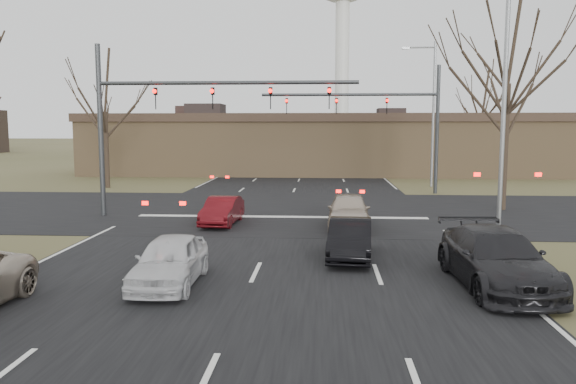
# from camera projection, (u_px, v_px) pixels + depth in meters

# --- Properties ---
(ground) EXTENTS (360.00, 360.00, 0.00)m
(ground) POSITION_uv_depth(u_px,v_px,m) (241.00, 306.00, 13.28)
(ground) COLOR #444324
(ground) RESTS_ON ground
(road_main) EXTENTS (14.00, 300.00, 0.02)m
(road_main) POSITION_uv_depth(u_px,v_px,m) (309.00, 159.00, 72.75)
(road_main) COLOR black
(road_main) RESTS_ON ground
(road_cross) EXTENTS (200.00, 14.00, 0.02)m
(road_cross) POSITION_uv_depth(u_px,v_px,m) (285.00, 211.00, 28.15)
(road_cross) COLOR black
(road_cross) RESTS_ON ground
(building) EXTENTS (42.40, 10.40, 5.30)m
(building) POSITION_uv_depth(u_px,v_px,m) (325.00, 144.00, 50.51)
(building) COLOR #8D704C
(building) RESTS_ON ground
(mast_arm_near) EXTENTS (12.12, 0.24, 8.00)m
(mast_arm_near) POSITION_uv_depth(u_px,v_px,m) (169.00, 108.00, 25.91)
(mast_arm_near) COLOR #383A3D
(mast_arm_near) RESTS_ON ground
(mast_arm_far) EXTENTS (11.12, 0.24, 8.00)m
(mast_arm_far) POSITION_uv_depth(u_px,v_px,m) (392.00, 114.00, 35.10)
(mast_arm_far) COLOR #383A3D
(mast_arm_far) RESTS_ON ground
(streetlight_right_near) EXTENTS (2.34, 0.25, 10.00)m
(streetlight_right_near) POSITION_uv_depth(u_px,v_px,m) (500.00, 91.00, 21.98)
(streetlight_right_near) COLOR gray
(streetlight_right_near) RESTS_ON ground
(streetlight_right_far) EXTENTS (2.34, 0.25, 10.00)m
(streetlight_right_far) POSITION_uv_depth(u_px,v_px,m) (431.00, 107.00, 38.80)
(streetlight_right_far) COLOR gray
(streetlight_right_far) RESTS_ON ground
(tree_right_near) EXTENTS (6.90, 6.90, 11.50)m
(tree_right_near) POSITION_uv_depth(u_px,v_px,m) (510.00, 30.00, 27.41)
(tree_right_near) COLOR black
(tree_right_near) RESTS_ON ground
(tree_left_far) EXTENTS (5.70, 5.70, 9.50)m
(tree_left_far) POSITION_uv_depth(u_px,v_px,m) (104.00, 80.00, 38.03)
(tree_left_far) COLOR black
(tree_left_far) RESTS_ON ground
(tree_right_far) EXTENTS (5.40, 5.40, 9.00)m
(tree_right_far) POSITION_uv_depth(u_px,v_px,m) (483.00, 93.00, 46.21)
(tree_right_far) COLOR black
(tree_right_far) RESTS_ON ground
(car_white_sedan) EXTENTS (1.64, 3.94, 1.33)m
(car_white_sedan) POSITION_uv_depth(u_px,v_px,m) (170.00, 260.00, 14.94)
(car_white_sedan) COLOR silver
(car_white_sedan) RESTS_ON ground
(car_black_hatch) EXTENTS (1.61, 3.90, 1.26)m
(car_black_hatch) POSITION_uv_depth(u_px,v_px,m) (350.00, 239.00, 17.98)
(car_black_hatch) COLOR black
(car_black_hatch) RESTS_ON ground
(car_charcoal_sedan) EXTENTS (2.40, 5.33, 1.51)m
(car_charcoal_sedan) POSITION_uv_depth(u_px,v_px,m) (496.00, 259.00, 14.78)
(car_charcoal_sedan) COLOR black
(car_charcoal_sedan) RESTS_ON ground
(car_red_ahead) EXTENTS (1.45, 3.68, 1.19)m
(car_red_ahead) POSITION_uv_depth(u_px,v_px,m) (222.00, 211.00, 24.23)
(car_red_ahead) COLOR #500B10
(car_red_ahead) RESTS_ON ground
(car_silver_ahead) EXTENTS (1.86, 4.31, 1.45)m
(car_silver_ahead) POSITION_uv_depth(u_px,v_px,m) (349.00, 211.00, 23.41)
(car_silver_ahead) COLOR #B4A491
(car_silver_ahead) RESTS_ON ground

